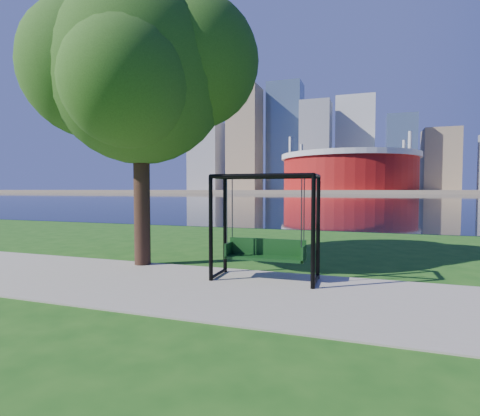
% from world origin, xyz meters
% --- Properties ---
extents(ground, '(900.00, 900.00, 0.00)m').
position_xyz_m(ground, '(0.00, 0.00, 0.00)').
color(ground, '#1E5114').
rests_on(ground, ground).
extents(path, '(120.00, 4.00, 0.03)m').
position_xyz_m(path, '(0.00, -0.50, 0.01)').
color(path, '#9E937F').
rests_on(path, ground).
extents(river, '(900.00, 180.00, 0.02)m').
position_xyz_m(river, '(0.00, 102.00, 0.01)').
color(river, black).
rests_on(river, ground).
extents(far_bank, '(900.00, 228.00, 2.00)m').
position_xyz_m(far_bank, '(0.00, 306.00, 1.00)').
color(far_bank, '#937F60').
rests_on(far_bank, ground).
extents(stadium, '(83.00, 83.00, 32.00)m').
position_xyz_m(stadium, '(-10.00, 235.00, 14.23)').
color(stadium, maroon).
rests_on(stadium, far_bank).
extents(skyline, '(392.00, 66.00, 96.50)m').
position_xyz_m(skyline, '(-4.27, 319.39, 35.89)').
color(skyline, gray).
rests_on(skyline, far_bank).
extents(swing, '(2.50, 1.13, 2.54)m').
position_xyz_m(swing, '(0.26, 0.63, 1.23)').
color(swing, black).
rests_on(swing, ground).
extents(park_tree, '(6.42, 5.79, 7.97)m').
position_xyz_m(park_tree, '(-3.61, 1.29, 5.53)').
color(park_tree, black).
rests_on(park_tree, ground).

